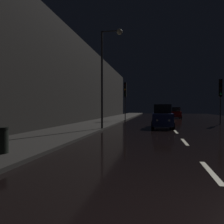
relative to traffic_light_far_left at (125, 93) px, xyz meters
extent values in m
cube|color=black|center=(5.42, -0.18, -3.78)|extent=(27.83, 84.00, 0.02)
cube|color=#33302D|center=(-2.30, -0.18, -3.70)|extent=(4.40, 84.00, 0.15)
cube|color=#2D2B28|center=(-4.90, -3.68, 1.14)|extent=(0.80, 63.00, 9.82)
cube|color=beige|center=(5.42, -21.68, -3.77)|extent=(0.16, 2.20, 0.01)
cube|color=beige|center=(5.42, -16.43, -3.77)|extent=(0.16, 2.20, 0.01)
cube|color=beige|center=(5.42, -11.66, -3.77)|extent=(0.16, 2.20, 0.01)
cylinder|color=#38383A|center=(0.00, 0.02, -2.14)|extent=(0.12, 0.12, 3.26)
cube|color=black|center=(0.00, 0.02, 0.44)|extent=(0.32, 0.35, 1.90)
sphere|color=black|center=(0.00, -0.16, 1.07)|extent=(0.22, 0.22, 0.22)
sphere|color=orange|center=(0.00, -0.16, 0.44)|extent=(0.22, 0.22, 0.22)
sphere|color=black|center=(0.00, -0.16, -0.19)|extent=(0.22, 0.22, 0.22)
cylinder|color=#38383A|center=(10.83, -3.11, -2.28)|extent=(0.12, 0.12, 2.98)
cube|color=black|center=(10.83, -3.11, 0.16)|extent=(0.33, 0.36, 1.90)
sphere|color=black|center=(10.82, -3.29, 0.79)|extent=(0.22, 0.22, 0.22)
sphere|color=black|center=(10.82, -3.29, 0.16)|extent=(0.22, 0.22, 0.22)
sphere|color=#19D84C|center=(10.82, -3.29, -0.48)|extent=(0.22, 0.22, 0.22)
cylinder|color=#2D2D30|center=(-0.20, -11.71, 0.12)|extent=(0.16, 0.16, 7.78)
cylinder|color=#2D2D30|center=(0.50, -11.71, 3.96)|extent=(1.40, 0.10, 0.10)
sphere|color=beige|center=(1.20, -11.71, 3.86)|extent=(0.44, 0.44, 0.44)
cylinder|color=black|center=(-1.48, -21.31, -3.20)|extent=(0.52, 0.52, 0.85)
cylinder|color=black|center=(-1.48, -21.31, -2.73)|extent=(0.55, 0.55, 0.08)
cube|color=#141E51|center=(4.55, -8.14, -3.02)|extent=(1.74, 4.07, 1.07)
cube|color=black|center=(4.55, -8.00, -2.08)|extent=(1.48, 2.04, 0.81)
cylinder|color=black|center=(5.41, -9.57, -3.46)|extent=(0.21, 0.62, 0.62)
cylinder|color=black|center=(3.70, -9.57, -3.46)|extent=(0.21, 0.62, 0.62)
cylinder|color=black|center=(5.41, -6.72, -3.46)|extent=(0.21, 0.62, 0.62)
cylinder|color=black|center=(3.70, -6.72, -3.46)|extent=(0.21, 0.62, 0.62)
sphere|color=white|center=(5.03, -10.14, -3.02)|extent=(0.17, 0.17, 0.17)
sphere|color=white|center=(4.07, -10.14, -3.02)|extent=(0.17, 0.17, 0.17)
sphere|color=red|center=(5.03, -6.15, -3.02)|extent=(0.17, 0.17, 0.17)
sphere|color=red|center=(4.07, -6.15, -3.02)|extent=(0.17, 0.17, 0.17)
cube|color=maroon|center=(7.48, 10.94, -3.09)|extent=(1.59, 3.71, 0.97)
cube|color=black|center=(7.48, 10.80, -2.24)|extent=(1.35, 1.85, 0.74)
cylinder|color=black|center=(6.70, 12.23, -3.49)|extent=(0.19, 0.56, 0.56)
cylinder|color=black|center=(8.26, 12.23, -3.49)|extent=(0.19, 0.56, 0.56)
cylinder|color=black|center=(6.70, 9.64, -3.49)|extent=(0.19, 0.56, 0.56)
cylinder|color=black|center=(8.26, 9.64, -3.49)|extent=(0.19, 0.56, 0.56)
sphere|color=slate|center=(7.04, 12.75, -3.09)|extent=(0.16, 0.16, 0.16)
sphere|color=slate|center=(7.92, 12.75, -3.09)|extent=(0.16, 0.16, 0.16)
sphere|color=red|center=(7.04, 9.12, -3.09)|extent=(0.16, 0.16, 0.16)
sphere|color=red|center=(7.92, 9.12, -3.09)|extent=(0.16, 0.16, 0.16)
camera|label=1|loc=(3.91, -27.87, -2.01)|focal=33.92mm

